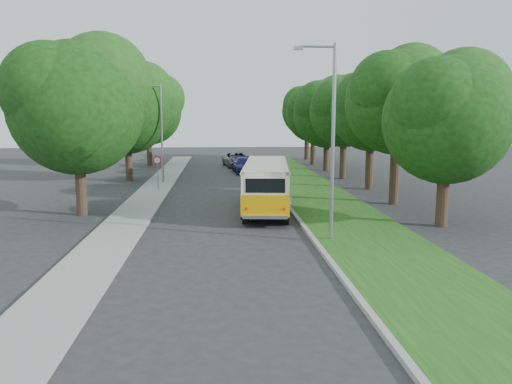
{
  "coord_description": "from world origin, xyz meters",
  "views": [
    {
      "loc": [
        -0.28,
        -22.35,
        5.2
      ],
      "look_at": [
        1.49,
        1.53,
        1.5
      ],
      "focal_mm": 35.0,
      "sensor_mm": 36.0,
      "label": 1
    }
  ],
  "objects": [
    {
      "name": "car_white",
      "position": [
        3.0,
        16.27,
        0.66
      ],
      "size": [
        2.41,
        4.22,
        1.32
      ],
      "primitive_type": "imported",
      "rotation": [
        0.0,
        0.0,
        0.27
      ],
      "color": "silver",
      "rests_on": "ground"
    },
    {
      "name": "lamppost_far",
      "position": [
        -4.7,
        16.0,
        4.12
      ],
      "size": [
        1.71,
        0.16,
        7.5
      ],
      "color": "gray",
      "rests_on": "ground"
    },
    {
      "name": "ground",
      "position": [
        0.0,
        0.0,
        0.0
      ],
      "size": [
        120.0,
        120.0,
        0.0
      ],
      "primitive_type": "plane",
      "color": "#28282B",
      "rests_on": "ground"
    },
    {
      "name": "lamppost_near",
      "position": [
        4.21,
        -2.5,
        4.37
      ],
      "size": [
        1.71,
        0.16,
        8.0
      ],
      "color": "gray",
      "rests_on": "ground"
    },
    {
      "name": "car_blue",
      "position": [
        1.98,
        22.75,
        0.69
      ],
      "size": [
        2.33,
        4.93,
        1.39
      ],
      "primitive_type": "imported",
      "rotation": [
        0.0,
        0.0,
        0.08
      ],
      "color": "navy",
      "rests_on": "ground"
    },
    {
      "name": "car_silver",
      "position": [
        2.67,
        7.01,
        0.66
      ],
      "size": [
        2.7,
        4.14,
        1.31
      ],
      "primitive_type": "imported",
      "rotation": [
        0.0,
        0.0,
        0.33
      ],
      "color": "#A0A0A4",
      "rests_on": "ground"
    },
    {
      "name": "car_grey",
      "position": [
        1.55,
        28.29,
        0.74
      ],
      "size": [
        3.15,
        5.59,
        1.47
      ],
      "primitive_type": "imported",
      "rotation": [
        0.0,
        0.0,
        0.14
      ],
      "color": "slate",
      "rests_on": "ground"
    },
    {
      "name": "sidewalk",
      "position": [
        -4.8,
        5.0,
        0.06
      ],
      "size": [
        2.2,
        70.0,
        0.12
      ],
      "primitive_type": "cube",
      "color": "gray",
      "rests_on": "ground"
    },
    {
      "name": "curb",
      "position": [
        3.6,
        5.0,
        0.07
      ],
      "size": [
        0.2,
        70.0,
        0.15
      ],
      "primitive_type": "cube",
      "color": "gray",
      "rests_on": "ground"
    },
    {
      "name": "vintage_bus",
      "position": [
        2.28,
        4.44,
        1.36
      ],
      "size": [
        3.32,
        9.33,
        2.71
      ],
      "primitive_type": null,
      "rotation": [
        0.0,
        0.0,
        -0.11
      ],
      "color": "#F2AB07",
      "rests_on": "ground"
    },
    {
      "name": "warning_sign",
      "position": [
        -4.5,
        11.98,
        1.71
      ],
      "size": [
        0.56,
        0.1,
        2.5
      ],
      "color": "gray",
      "rests_on": "ground"
    },
    {
      "name": "treeline",
      "position": [
        3.15,
        17.99,
        5.93
      ],
      "size": [
        24.27,
        41.91,
        9.46
      ],
      "color": "#332319",
      "rests_on": "ground"
    },
    {
      "name": "grass_verge",
      "position": [
        5.95,
        5.0,
        0.07
      ],
      "size": [
        4.5,
        70.0,
        0.13
      ],
      "primitive_type": "cube",
      "color": "#195015",
      "rests_on": "ground"
    }
  ]
}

